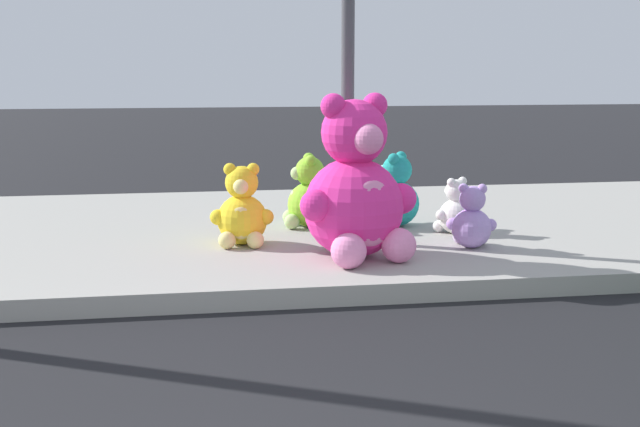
{
  "coord_description": "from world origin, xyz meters",
  "views": [
    {
      "loc": [
        -0.3,
        -2.3,
        1.65
      ],
      "look_at": [
        0.64,
        3.6,
        0.55
      ],
      "focal_mm": 45.54,
      "sensor_mm": 36.0,
      "label": 1
    }
  ],
  "objects_px": {
    "plush_teal": "(394,196)",
    "plush_lavender": "(472,222)",
    "sign_pole": "(348,40)",
    "plush_lime": "(308,198)",
    "plush_white": "(455,211)",
    "plush_pink_large": "(356,193)",
    "plush_yellow": "(242,212)"
  },
  "relations": [
    {
      "from": "plush_white",
      "to": "plush_lavender",
      "type": "distance_m",
      "value": 0.58
    },
    {
      "from": "plush_white",
      "to": "sign_pole",
      "type": "bearing_deg",
      "value": -169.12
    },
    {
      "from": "plush_pink_large",
      "to": "plush_lavender",
      "type": "height_order",
      "value": "plush_pink_large"
    },
    {
      "from": "plush_pink_large",
      "to": "plush_yellow",
      "type": "relative_size",
      "value": 1.86
    },
    {
      "from": "plush_pink_large",
      "to": "plush_lime",
      "type": "xyz_separation_m",
      "value": [
        -0.2,
        1.29,
        -0.24
      ]
    },
    {
      "from": "sign_pole",
      "to": "plush_teal",
      "type": "distance_m",
      "value": 1.65
    },
    {
      "from": "plush_lavender",
      "to": "plush_pink_large",
      "type": "bearing_deg",
      "value": -168.64
    },
    {
      "from": "sign_pole",
      "to": "plush_pink_large",
      "type": "height_order",
      "value": "sign_pole"
    },
    {
      "from": "sign_pole",
      "to": "plush_lavender",
      "type": "height_order",
      "value": "sign_pole"
    },
    {
      "from": "plush_teal",
      "to": "plush_lavender",
      "type": "height_order",
      "value": "plush_teal"
    },
    {
      "from": "plush_lavender",
      "to": "plush_lime",
      "type": "bearing_deg",
      "value": 138.31
    },
    {
      "from": "plush_lime",
      "to": "plush_white",
      "type": "distance_m",
      "value": 1.37
    },
    {
      "from": "plush_white",
      "to": "plush_yellow",
      "type": "xyz_separation_m",
      "value": [
        -1.92,
        -0.18,
        0.07
      ]
    },
    {
      "from": "sign_pole",
      "to": "plush_pink_large",
      "type": "bearing_deg",
      "value": -94.1
    },
    {
      "from": "plush_lime",
      "to": "plush_teal",
      "type": "distance_m",
      "value": 0.82
    },
    {
      "from": "plush_white",
      "to": "plush_lavender",
      "type": "height_order",
      "value": "plush_lavender"
    },
    {
      "from": "plush_pink_large",
      "to": "plush_lime",
      "type": "bearing_deg",
      "value": 98.67
    },
    {
      "from": "plush_yellow",
      "to": "plush_teal",
      "type": "distance_m",
      "value": 1.59
    },
    {
      "from": "plush_white",
      "to": "plush_yellow",
      "type": "relative_size",
      "value": 0.74
    },
    {
      "from": "plush_pink_large",
      "to": "plush_white",
      "type": "bearing_deg",
      "value": 36.25
    },
    {
      "from": "sign_pole",
      "to": "plush_lime",
      "type": "bearing_deg",
      "value": 108.72
    },
    {
      "from": "plush_pink_large",
      "to": "plush_lavender",
      "type": "distance_m",
      "value": 1.08
    },
    {
      "from": "sign_pole",
      "to": "plush_white",
      "type": "distance_m",
      "value": 1.82
    },
    {
      "from": "plush_lime",
      "to": "plush_yellow",
      "type": "height_order",
      "value": "plush_yellow"
    },
    {
      "from": "sign_pole",
      "to": "plush_teal",
      "type": "xyz_separation_m",
      "value": [
        0.57,
        0.62,
        -1.42
      ]
    },
    {
      "from": "plush_lime",
      "to": "plush_lavender",
      "type": "bearing_deg",
      "value": -41.69
    },
    {
      "from": "sign_pole",
      "to": "plush_lavender",
      "type": "distance_m",
      "value": 1.82
    },
    {
      "from": "plush_pink_large",
      "to": "plush_teal",
      "type": "relative_size",
      "value": 1.84
    },
    {
      "from": "plush_white",
      "to": "plush_lavender",
      "type": "bearing_deg",
      "value": -94.62
    },
    {
      "from": "sign_pole",
      "to": "plush_lime",
      "type": "height_order",
      "value": "sign_pole"
    },
    {
      "from": "plush_lime",
      "to": "plush_lavender",
      "type": "relative_size",
      "value": 1.27
    },
    {
      "from": "plush_white",
      "to": "plush_lavender",
      "type": "relative_size",
      "value": 0.95
    }
  ]
}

